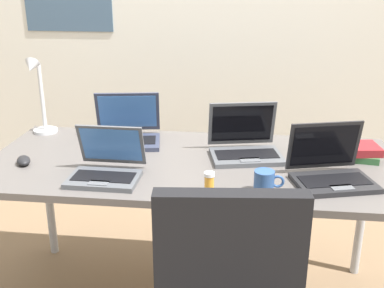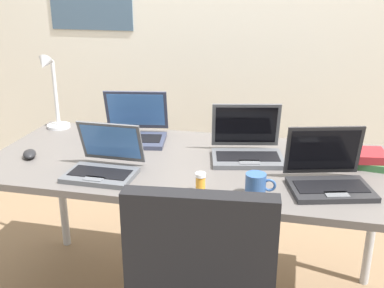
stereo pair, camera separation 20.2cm
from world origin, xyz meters
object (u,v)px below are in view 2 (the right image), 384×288
object	(u,v)px
pill_bottle	(200,183)
laptop_back_left	(104,164)
laptop_center	(134,131)
computer_mouse	(30,154)
desk_lamp	(52,93)
laptop_near_mouse	(247,148)
cell_phone	(322,147)
laptop_back_right	(328,177)
book_stack	(363,158)
coffee_mug	(256,185)

from	to	relation	value
pill_bottle	laptop_back_left	bearing A→B (deg)	168.78
laptop_center	computer_mouse	distance (m)	0.50
desk_lamp	laptop_near_mouse	distance (m)	1.06
cell_phone	pill_bottle	xyz separation A→B (m)	(-0.46, -0.60, 0.04)
computer_mouse	cell_phone	world-z (taller)	computer_mouse
laptop_back_left	laptop_back_right	size ratio (longest dim) A/B	0.79
cell_phone	laptop_near_mouse	bearing A→B (deg)	-109.61
laptop_center	laptop_back_left	bearing A→B (deg)	-86.85
desk_lamp	cell_phone	world-z (taller)	desk_lamp
desk_lamp	cell_phone	xyz separation A→B (m)	(1.36, 0.02, -0.19)
pill_bottle	book_stack	size ratio (longest dim) A/B	0.39
pill_bottle	coffee_mug	size ratio (longest dim) A/B	0.70
laptop_back_left	coffee_mug	size ratio (longest dim) A/B	2.46
laptop_back_left	pill_bottle	xyz separation A→B (m)	(0.42, -0.08, -0.00)
cell_phone	pill_bottle	distance (m)	0.75
coffee_mug	laptop_back_left	bearing A→B (deg)	173.92
desk_lamp	laptop_back_right	distance (m)	1.44
laptop_center	cell_phone	bearing A→B (deg)	5.20
computer_mouse	laptop_center	bearing A→B (deg)	12.25
laptop_back_left	book_stack	bearing A→B (deg)	17.58
laptop_back_left	laptop_back_right	bearing A→B (deg)	4.35
laptop_center	computer_mouse	size ratio (longest dim) A/B	3.74
laptop_back_left	computer_mouse	size ratio (longest dim) A/B	2.89
laptop_center	computer_mouse	world-z (taller)	laptop_center
desk_lamp	laptop_center	bearing A→B (deg)	-7.34
laptop_near_mouse	pill_bottle	size ratio (longest dim) A/B	4.51
laptop_back_right	cell_phone	size ratio (longest dim) A/B	2.60
laptop_near_mouse	book_stack	bearing A→B (deg)	2.24
laptop_back_right	laptop_near_mouse	world-z (taller)	laptop_near_mouse
laptop_center	laptop_back_right	bearing A→B (deg)	-21.79
pill_bottle	book_stack	world-z (taller)	pill_bottle
computer_mouse	pill_bottle	distance (m)	0.83
laptop_back_right	book_stack	bearing A→B (deg)	59.61
cell_phone	coffee_mug	distance (m)	0.63
computer_mouse	cell_phone	size ratio (longest dim) A/B	0.71
laptop_near_mouse	laptop_back_left	bearing A→B (deg)	-150.51
book_stack	laptop_center	bearing A→B (deg)	174.55
cell_phone	book_stack	distance (m)	0.25
laptop_back_left	pill_bottle	world-z (taller)	laptop_back_left
laptop_center	coffee_mug	bearing A→B (deg)	-37.49
laptop_back_right	pill_bottle	xyz separation A→B (m)	(-0.47, -0.15, -0.00)
desk_lamp	laptop_center	distance (m)	0.48
laptop_back_right	pill_bottle	world-z (taller)	laptop_back_right
computer_mouse	coffee_mug	size ratio (longest dim) A/B	0.85
laptop_center	pill_bottle	distance (m)	0.68
laptop_back_left	cell_phone	bearing A→B (deg)	30.26
cell_phone	book_stack	world-z (taller)	book_stack
pill_bottle	book_stack	distance (m)	0.74
desk_lamp	laptop_back_left	bearing A→B (deg)	-45.61
laptop_center	coffee_mug	size ratio (longest dim) A/B	3.18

